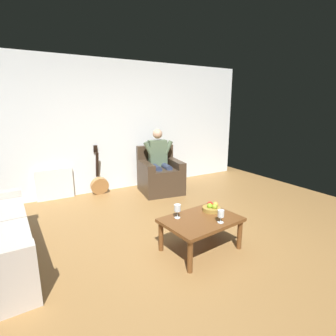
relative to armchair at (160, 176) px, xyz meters
The scene contains 10 objects.
ground_plane 2.24m from the armchair, 71.66° to the left, with size 6.96×6.96×0.00m, color olive.
wall_back 1.37m from the armchair, 43.21° to the right, with size 6.20×0.06×2.61m, color white.
armchair is the anchor object (origin of this frame).
person_seated 0.35m from the armchair, 98.42° to the right, with size 0.63×0.58×1.27m.
coffee_table 2.29m from the armchair, 74.11° to the left, with size 0.96×0.73×0.41m.
guitar 1.22m from the armchair, 22.02° to the right, with size 0.35×0.25×0.97m.
radiator 2.01m from the armchair, 16.98° to the right, with size 0.65×0.06×0.58m, color white.
wine_glass_near 2.47m from the armchair, 78.23° to the left, with size 0.07×0.07×0.16m.
wine_glass_far 2.23m from the armchair, 67.11° to the left, with size 0.08×0.08×0.17m.
fruit_bowl 2.12m from the armchair, 80.04° to the left, with size 0.23×0.23×0.11m.
Camera 1 is at (1.72, 2.40, 1.72)m, focal length 27.87 mm.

